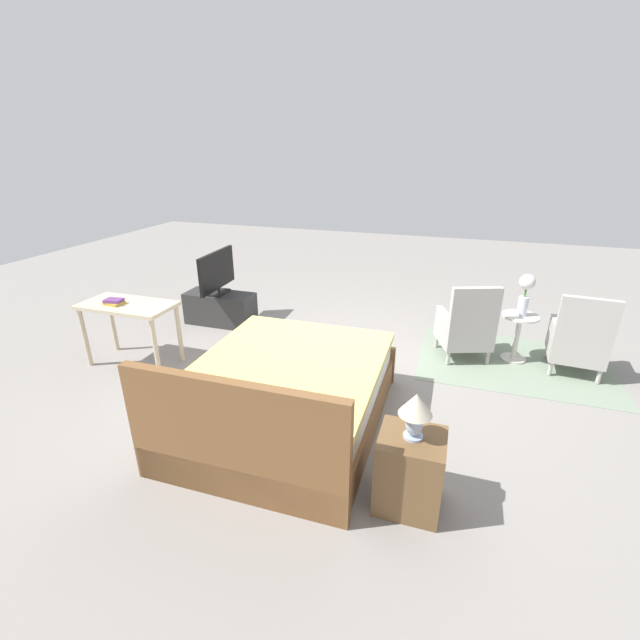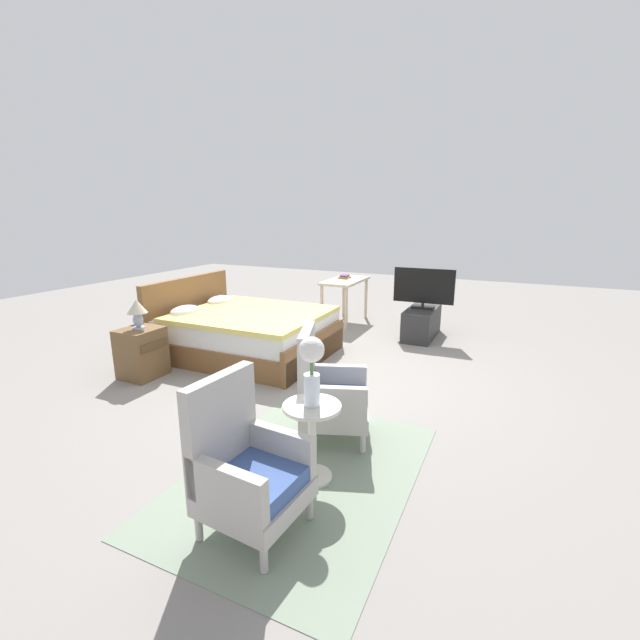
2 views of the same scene
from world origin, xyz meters
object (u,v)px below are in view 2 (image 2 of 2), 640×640
object	(u,v)px
bed	(245,332)
table_lamp	(137,310)
tv_flatscreen	(424,288)
armchair_by_window_right	(328,394)
flower_vase	(312,364)
nightstand	(142,353)
book_stack	(345,277)
side_table	(312,433)
vanity_desk	(345,286)
armchair_by_window_left	(246,469)
tv_stand	(422,322)

from	to	relation	value
bed	table_lamp	size ratio (longest dim) A/B	6.13
tv_flatscreen	table_lamp	bearing A→B (deg)	139.23
armchair_by_window_right	flower_vase	distance (m)	0.75
flower_vase	nightstand	world-z (taller)	flower_vase
flower_vase	book_stack	distance (m)	4.53
side_table	flower_vase	bearing A→B (deg)	26.57
armchair_by_window_right	flower_vase	world-z (taller)	flower_vase
table_lamp	book_stack	size ratio (longest dim) A/B	1.51
flower_vase	vanity_desk	distance (m)	4.40
bed	nightstand	xyz separation A→B (m)	(-1.16, 0.60, -0.02)
bed	tv_flatscreen	size ratio (longest dim) A/B	2.31
armchair_by_window_left	table_lamp	bearing A→B (deg)	58.55
bed	armchair_by_window_right	distance (m)	2.39
vanity_desk	book_stack	world-z (taller)	book_stack
armchair_by_window_right	book_stack	world-z (taller)	armchair_by_window_right
flower_vase	table_lamp	world-z (taller)	flower_vase
bed	side_table	xyz separation A→B (m)	(-2.07, -1.99, 0.05)
side_table	armchair_by_window_left	bearing A→B (deg)	166.69
table_lamp	armchair_by_window_right	bearing A→B (deg)	-97.94
nightstand	tv_stand	bearing A→B (deg)	-40.79
armchair_by_window_left	vanity_desk	distance (m)	4.92
tv_stand	tv_flatscreen	bearing A→B (deg)	1.55
flower_vase	table_lamp	xyz separation A→B (m)	(0.91, 2.59, -0.08)
bed	vanity_desk	size ratio (longest dim) A/B	1.94
bed	book_stack	distance (m)	2.31
armchair_by_window_left	vanity_desk	xyz separation A→B (m)	(4.75, 1.28, 0.24)
flower_vase	nightstand	distance (m)	2.80
side_table	flower_vase	distance (m)	0.50
armchair_by_window_right	book_stack	distance (m)	3.96
armchair_by_window_right	tv_stand	distance (m)	3.27
tv_stand	side_table	bearing A→B (deg)	-179.08
flower_vase	vanity_desk	world-z (taller)	flower_vase
armchair_by_window_left	bed	bearing A→B (deg)	34.89
bed	armchair_by_window_left	world-z (taller)	bed
bed	table_lamp	bearing A→B (deg)	152.71
nightstand	vanity_desk	distance (m)	3.47
tv_stand	vanity_desk	world-z (taller)	vanity_desk
bed	tv_stand	distance (m)	2.62
armchair_by_window_right	tv_flatscreen	distance (m)	3.29
bed	tv_stand	world-z (taller)	bed
bed	side_table	size ratio (longest dim) A/B	3.60
nightstand	armchair_by_window_right	bearing A→B (deg)	-97.95
armchair_by_window_left	flower_vase	world-z (taller)	flower_vase
bed	tv_flatscreen	distance (m)	2.66
nightstand	vanity_desk	world-z (taller)	vanity_desk
vanity_desk	bed	bearing A→B (deg)	164.83
tv_stand	table_lamp	bearing A→B (deg)	139.21
armchair_by_window_right	bed	bearing A→B (deg)	51.05
flower_vase	tv_flatscreen	world-z (taller)	flower_vase
vanity_desk	nightstand	bearing A→B (deg)	160.30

